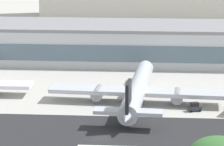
% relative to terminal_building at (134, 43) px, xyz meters
% --- Properties ---
extents(ground_plane, '(1400.00, 1400.00, 0.00)m').
position_rel_terminal_building_xyz_m(ground_plane, '(-4.28, -74.95, -6.12)').
color(ground_plane, '#B2AFA8').
extents(terminal_building, '(207.39, 26.82, 12.24)m').
position_rel_terminal_building_xyz_m(terminal_building, '(0.00, 0.00, 0.00)').
color(terminal_building, silver).
rests_on(terminal_building, ground_plane).
extents(airliner_black_tail_gate_1, '(44.65, 51.20, 10.69)m').
position_rel_terminal_building_xyz_m(airliner_black_tail_gate_1, '(2.57, -49.46, -2.72)').
color(airliner_black_tail_gate_1, silver).
rests_on(airliner_black_tail_gate_1, ground_plane).
extents(service_baggage_tug_1, '(3.53, 2.65, 2.20)m').
position_rel_terminal_building_xyz_m(service_baggage_tug_1, '(16.55, -54.29, -5.08)').
color(service_baggage_tug_1, '#2D3338').
rests_on(service_baggage_tug_1, ground_plane).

